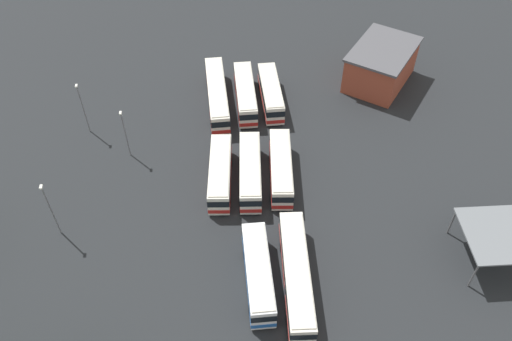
{
  "coord_description": "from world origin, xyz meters",
  "views": [
    {
      "loc": [
        -44.92,
        5.16,
        48.81
      ],
      "look_at": [
        0.12,
        -0.79,
        1.49
      ],
      "focal_mm": 36.82,
      "sensor_mm": 36.0,
      "label": 1
    }
  ],
  "objects_px": {
    "lamp_post_by_building": "(125,132)",
    "lamp_post_mid_lot": "(50,208)",
    "bus_row1_slot0": "(281,168)",
    "bus_row1_slot1": "(250,171)",
    "bus_row1_slot2": "(220,173)",
    "bus_row0_slot1": "(258,273)",
    "bus_row0_slot0": "(296,275)",
    "maintenance_shelter": "(497,235)",
    "bus_row2_slot0": "(271,93)",
    "bus_row2_slot2": "(217,95)",
    "depot_building": "(381,65)",
    "bus_row2_slot1": "(245,94)",
    "lamp_post_near_entrance": "(83,107)"
  },
  "relations": [
    {
      "from": "lamp_post_by_building",
      "to": "lamp_post_mid_lot",
      "type": "height_order",
      "value": "lamp_post_mid_lot"
    },
    {
      "from": "bus_row1_slot0",
      "to": "bus_row1_slot1",
      "type": "relative_size",
      "value": 1.0
    },
    {
      "from": "bus_row1_slot2",
      "to": "bus_row0_slot1",
      "type": "bearing_deg",
      "value": -169.68
    },
    {
      "from": "bus_row0_slot0",
      "to": "bus_row1_slot1",
      "type": "relative_size",
      "value": 1.26
    },
    {
      "from": "maintenance_shelter",
      "to": "bus_row1_slot0",
      "type": "bearing_deg",
      "value": 54.31
    },
    {
      "from": "bus_row0_slot1",
      "to": "maintenance_shelter",
      "type": "xyz_separation_m",
      "value": [
        -0.04,
        -25.56,
        2.18
      ]
    },
    {
      "from": "bus_row0_slot1",
      "to": "lamp_post_by_building",
      "type": "relative_size",
      "value": 1.54
    },
    {
      "from": "bus_row1_slot1",
      "to": "bus_row2_slot0",
      "type": "distance_m",
      "value": 15.99
    },
    {
      "from": "bus_row1_slot0",
      "to": "bus_row1_slot1",
      "type": "xyz_separation_m",
      "value": [
        -0.06,
        3.87,
        0.0
      ]
    },
    {
      "from": "bus_row1_slot0",
      "to": "lamp_post_by_building",
      "type": "distance_m",
      "value": 20.36
    },
    {
      "from": "bus_row2_slot2",
      "to": "lamp_post_by_building",
      "type": "distance_m",
      "value": 15.46
    },
    {
      "from": "lamp_post_by_building",
      "to": "lamp_post_mid_lot",
      "type": "xyz_separation_m",
      "value": [
        -12.01,
        7.54,
        0.36
      ]
    },
    {
      "from": "bus_row1_slot0",
      "to": "bus_row2_slot2",
      "type": "distance_m",
      "value": 17.14
    },
    {
      "from": "bus_row0_slot0",
      "to": "depot_building",
      "type": "xyz_separation_m",
      "value": [
        33.75,
        -19.14,
        1.19
      ]
    },
    {
      "from": "bus_row2_slot2",
      "to": "depot_building",
      "type": "xyz_separation_m",
      "value": [
        2.42,
        -24.91,
        1.19
      ]
    },
    {
      "from": "bus_row1_slot0",
      "to": "lamp_post_mid_lot",
      "type": "height_order",
      "value": "lamp_post_mid_lot"
    },
    {
      "from": "bus_row2_slot0",
      "to": "maintenance_shelter",
      "type": "bearing_deg",
      "value": -146.76
    },
    {
      "from": "bus_row1_slot2",
      "to": "bus_row2_slot1",
      "type": "distance_m",
      "value": 16.13
    },
    {
      "from": "lamp_post_mid_lot",
      "to": "lamp_post_by_building",
      "type": "bearing_deg",
      "value": -32.11
    },
    {
      "from": "bus_row2_slot1",
      "to": "bus_row0_slot0",
      "type": "bearing_deg",
      "value": -176.86
    },
    {
      "from": "lamp_post_near_entrance",
      "to": "bus_row1_slot0",
      "type": "bearing_deg",
      "value": -116.25
    },
    {
      "from": "maintenance_shelter",
      "to": "lamp_post_near_entrance",
      "type": "bearing_deg",
      "value": 59.22
    },
    {
      "from": "bus_row2_slot0",
      "to": "maintenance_shelter",
      "type": "distance_m",
      "value": 35.97
    },
    {
      "from": "lamp_post_by_building",
      "to": "bus_row1_slot2",
      "type": "bearing_deg",
      "value": -120.01
    },
    {
      "from": "bus_row2_slot0",
      "to": "lamp_post_near_entrance",
      "type": "distance_m",
      "value": 26.1
    },
    {
      "from": "bus_row2_slot0",
      "to": "bus_row2_slot1",
      "type": "height_order",
      "value": "same"
    },
    {
      "from": "bus_row2_slot2",
      "to": "depot_building",
      "type": "height_order",
      "value": "depot_building"
    },
    {
      "from": "bus_row0_slot0",
      "to": "lamp_post_near_entrance",
      "type": "xyz_separation_m",
      "value": [
        27.8,
        23.85,
        2.56
      ]
    },
    {
      "from": "bus_row0_slot1",
      "to": "bus_row1_slot0",
      "type": "relative_size",
      "value": 0.97
    },
    {
      "from": "bus_row1_slot0",
      "to": "bus_row2_slot0",
      "type": "xyz_separation_m",
      "value": [
        15.16,
        -1.02,
        -0.0
      ]
    },
    {
      "from": "bus_row1_slot1",
      "to": "maintenance_shelter",
      "type": "bearing_deg",
      "value": -121.08
    },
    {
      "from": "bus_row0_slot1",
      "to": "bus_row1_slot0",
      "type": "xyz_separation_m",
      "value": [
        14.84,
        -4.86,
        0.0
      ]
    },
    {
      "from": "bus_row1_slot0",
      "to": "bus_row2_slot0",
      "type": "height_order",
      "value": "same"
    },
    {
      "from": "bus_row0_slot1",
      "to": "depot_building",
      "type": "xyz_separation_m",
      "value": [
        33.02,
        -23.06,
        1.19
      ]
    },
    {
      "from": "lamp_post_by_building",
      "to": "bus_row0_slot1",
      "type": "bearing_deg",
      "value": -146.65
    },
    {
      "from": "bus_row1_slot2",
      "to": "bus_row2_slot0",
      "type": "height_order",
      "value": "same"
    },
    {
      "from": "bus_row1_slot0",
      "to": "lamp_post_near_entrance",
      "type": "relative_size",
      "value": 1.46
    },
    {
      "from": "bus_row0_slot0",
      "to": "depot_building",
      "type": "bearing_deg",
      "value": -29.56
    },
    {
      "from": "bus_row1_slot1",
      "to": "lamp_post_near_entrance",
      "type": "height_order",
      "value": "lamp_post_near_entrance"
    },
    {
      "from": "maintenance_shelter",
      "to": "bus_row1_slot2",
      "type": "bearing_deg",
      "value": 62.06
    },
    {
      "from": "bus_row1_slot2",
      "to": "bus_row2_slot2",
      "type": "xyz_separation_m",
      "value": [
        15.64,
        -0.87,
        0.0
      ]
    },
    {
      "from": "lamp_post_mid_lot",
      "to": "bus_row0_slot0",
      "type": "bearing_deg",
      "value": -111.9
    },
    {
      "from": "bus_row2_slot1",
      "to": "maintenance_shelter",
      "type": "xyz_separation_m",
      "value": [
        -30.35,
        -23.35,
        2.18
      ]
    },
    {
      "from": "bus_row2_slot2",
      "to": "maintenance_shelter",
      "type": "height_order",
      "value": "maintenance_shelter"
    },
    {
      "from": "bus_row0_slot0",
      "to": "bus_row2_slot2",
      "type": "xyz_separation_m",
      "value": [
        31.34,
        5.77,
        0.0
      ]
    },
    {
      "from": "lamp_post_by_building",
      "to": "bus_row2_slot1",
      "type": "bearing_deg",
      "value": -62.06
    },
    {
      "from": "bus_row1_slot1",
      "to": "lamp_post_mid_lot",
      "type": "height_order",
      "value": "lamp_post_mid_lot"
    },
    {
      "from": "bus_row1_slot0",
      "to": "maintenance_shelter",
      "type": "relative_size",
      "value": 1.43
    },
    {
      "from": "bus_row1_slot0",
      "to": "bus_row2_slot0",
      "type": "bearing_deg",
      "value": -3.85
    },
    {
      "from": "bus_row0_slot0",
      "to": "lamp_post_near_entrance",
      "type": "distance_m",
      "value": 36.72
    }
  ]
}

